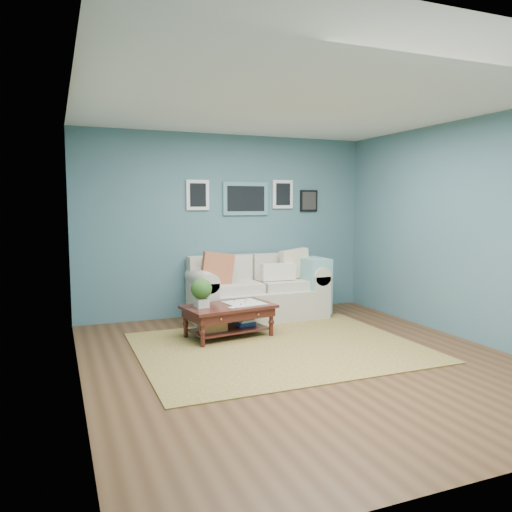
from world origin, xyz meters
TOP-DOWN VIEW (x-y plane):
  - room_shell at (0.01, 0.06)m, footprint 5.00×5.02m
  - area_rug at (-0.05, 0.52)m, footprint 3.18×2.55m
  - loveseat at (0.38, 2.03)m, footprint 1.99×0.90m
  - coffee_table at (-0.50, 1.17)m, footprint 1.19×0.81m

SIDE VIEW (x-z plane):
  - area_rug at x=-0.05m, z-range 0.00..0.01m
  - coffee_table at x=-0.50m, z-range -0.04..0.73m
  - loveseat at x=0.38m, z-range -0.09..0.93m
  - room_shell at x=0.01m, z-range 0.01..2.71m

